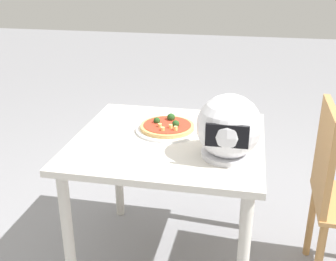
# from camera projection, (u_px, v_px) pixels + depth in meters

# --- Properties ---
(ground_plane) EXTENTS (14.00, 14.00, 0.00)m
(ground_plane) POSITION_uv_depth(u_px,v_px,m) (169.00, 258.00, 2.21)
(ground_plane) COLOR gray
(dining_table) EXTENTS (0.88, 0.84, 0.70)m
(dining_table) POSITION_uv_depth(u_px,v_px,m) (169.00, 157.00, 1.98)
(dining_table) COLOR beige
(dining_table) RESTS_ON ground
(pizza_plate) EXTENTS (0.31, 0.31, 0.01)m
(pizza_plate) POSITION_uv_depth(u_px,v_px,m) (167.00, 130.00, 2.02)
(pizza_plate) COLOR white
(pizza_plate) RESTS_ON dining_table
(pizza) EXTENTS (0.26, 0.26, 0.05)m
(pizza) POSITION_uv_depth(u_px,v_px,m) (167.00, 126.00, 2.02)
(pizza) COLOR tan
(pizza) RESTS_ON pizza_plate
(motorcycle_helmet) EXTENTS (0.27, 0.27, 0.27)m
(motorcycle_helmet) POSITION_uv_depth(u_px,v_px,m) (229.00, 128.00, 1.72)
(motorcycle_helmet) COLOR silver
(motorcycle_helmet) RESTS_ON dining_table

